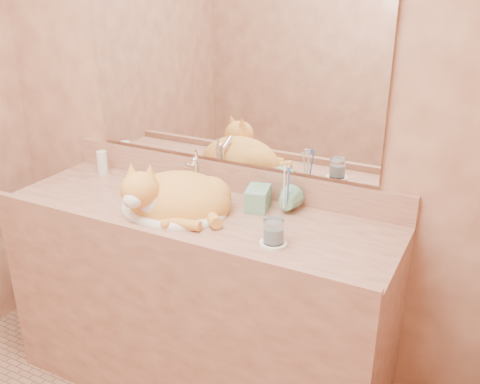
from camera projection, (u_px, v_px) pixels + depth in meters
The scene contains 12 objects.
wall_back at pixel (227, 98), 2.18m from camera, with size 2.40×0.02×2.50m, color #915942.
vanity_counter at pixel (198, 303), 2.27m from camera, with size 1.60×0.55×0.85m, color brown, non-canonical shape.
mirror at pixel (225, 64), 2.11m from camera, with size 1.30×0.02×0.80m, color white.
sink_basin at pixel (173, 194), 2.10m from camera, with size 0.44×0.36×0.14m, color white, non-canonical shape.
faucet at pixel (195, 175), 2.23m from camera, with size 0.05×0.13×0.18m, color white, non-canonical shape.
cat at pixel (174, 196), 2.08m from camera, with size 0.42×0.34×0.23m, color orange, non-canonical shape.
soap_dispenser at pixel (254, 192), 2.05m from camera, with size 0.09×0.09×0.19m, color #68A685.
toothbrush_cup at pixel (286, 205), 2.06m from camera, with size 0.10×0.10×0.09m, color #68A685.
toothbrushes at pixel (286, 186), 2.03m from camera, with size 0.03×0.03×0.21m, color silver, non-canonical shape.
saucer at pixel (273, 243), 1.86m from camera, with size 0.10×0.10×0.01m, color white.
water_glass at pixel (274, 231), 1.84m from camera, with size 0.07×0.07×0.08m, color silver.
lotion_bottle at pixel (102, 163), 2.48m from camera, with size 0.05×0.05×0.11m, color silver.
Camera 1 is at (1.03, -0.89, 1.74)m, focal length 40.00 mm.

